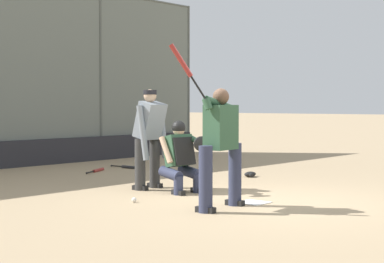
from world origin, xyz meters
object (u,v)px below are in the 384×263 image
Objects in this scene: batter_at_plate at (220,143)px; umpire_home at (149,136)px; spare_bat_by_padding at (97,170)px; catcher_behind_plate at (182,155)px; baseball_loose at (134,200)px; spare_bat_near_backstop at (128,167)px; fielding_glove_on_dirt at (250,174)px.

umpire_home is at bearing -116.61° from batter_at_plate.
umpire_home is at bearing -140.18° from spare_bat_by_padding.
catcher_behind_plate reaches higher than baseball_loose.
spare_bat_by_padding is at bearing -118.19° from batter_at_plate.
spare_bat_near_backstop is at bearing -112.26° from catcher_behind_plate.
spare_bat_by_padding is at bearing -90.23° from spare_bat_near_backstop.
baseball_loose is at bearing -44.85° from spare_bat_near_backstop.
baseball_loose is (0.35, -1.36, -0.89)m from batter_at_plate.
umpire_home is 1.77m from baseball_loose.
catcher_behind_plate is at bearing -173.41° from baseball_loose.
spare_bat_near_backstop is at bearing -126.47° from batter_at_plate.
catcher_behind_plate reaches higher than spare_bat_by_padding.
fielding_glove_on_dirt is (-3.55, -1.98, -0.88)m from batter_at_plate.
batter_at_plate is at bearing 68.69° from catcher_behind_plate.
catcher_behind_plate is 2.75m from fielding_glove_on_dirt.
spare_bat_by_padding is 4.51m from baseball_loose.
spare_bat_near_backstop is at bearing -133.39° from umpire_home.
baseball_loose is (1.24, 0.88, -0.90)m from umpire_home.
spare_bat_near_backstop is 11.69× the size of baseball_loose.
batter_at_plate is 1.33× the size of umpire_home.
fielding_glove_on_dirt is 4.09× the size of baseball_loose.
batter_at_plate reaches higher than spare_bat_by_padding.
catcher_behind_plate is at bearing 10.04° from fielding_glove_on_dirt.
spare_bat_by_padding is 3.40m from fielding_glove_on_dirt.
catcher_behind_plate is 3.97× the size of fielding_glove_on_dirt.
baseball_loose is (2.54, 3.73, 0.00)m from spare_bat_by_padding.
batter_at_plate is at bearing -33.45° from spare_bat_near_backstop.
fielding_glove_on_dirt is at bearing 5.40° from spare_bat_near_backstop.
umpire_home is 3.26m from spare_bat_by_padding.
fielding_glove_on_dirt is at bearing -171.07° from baseball_loose.
umpire_home reaches higher than catcher_behind_plate.
catcher_behind_plate is at bearing -33.73° from spare_bat_near_backstop.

